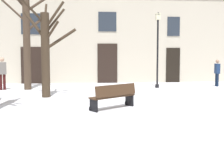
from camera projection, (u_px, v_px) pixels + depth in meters
name	position (u px, v px, depth m)	size (l,w,h in m)	color
ground_plane	(116.00, 105.00, 9.73)	(29.22, 29.22, 0.00)	white
building_facade	(103.00, 35.00, 17.42)	(18.26, 0.60, 6.24)	#BCB29E
tree_left_of_center	(46.00, 49.00, 11.36)	(2.44, 1.89, 4.39)	#382B1E
tree_center	(27.00, 33.00, 13.83)	(2.52, 1.61, 5.81)	#423326
streetlamp	(158.00, 42.00, 14.64)	(0.30, 0.30, 4.22)	black
bench_by_litter_bin	(114.00, 96.00, 8.94)	(1.67, 1.34, 0.85)	#3D2819
person_by_shop_door	(217.00, 72.00, 15.48)	(0.26, 0.40, 1.58)	black
person_near_bench	(2.00, 72.00, 13.82)	(0.44, 0.37, 1.72)	#350F0F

